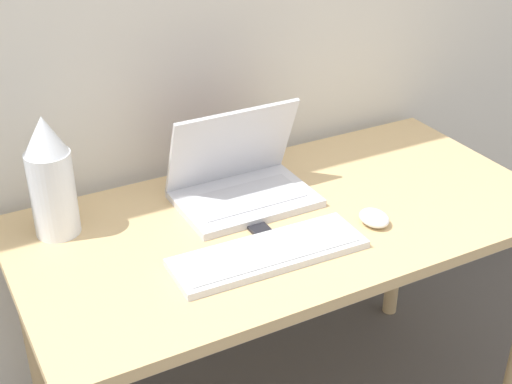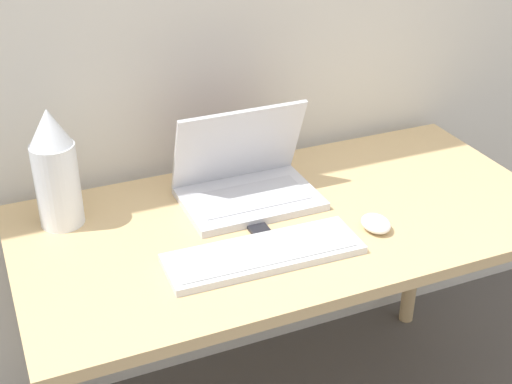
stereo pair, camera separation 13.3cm
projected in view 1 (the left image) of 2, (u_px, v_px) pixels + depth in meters
name	position (u px, v px, depth m)	size (l,w,h in m)	color
desk	(287.00, 245.00, 1.84)	(1.36, 0.69, 0.74)	tan
laptop	(240.00, 180.00, 1.85)	(0.35, 0.24, 0.25)	silver
keyboard	(269.00, 253.00, 1.63)	(0.46, 0.16, 0.02)	silver
mouse	(374.00, 218.00, 1.75)	(0.07, 0.09, 0.03)	white
vase	(51.00, 178.00, 1.66)	(0.11, 0.11, 0.30)	white
mp3_player	(259.00, 229.00, 1.73)	(0.05, 0.06, 0.01)	black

